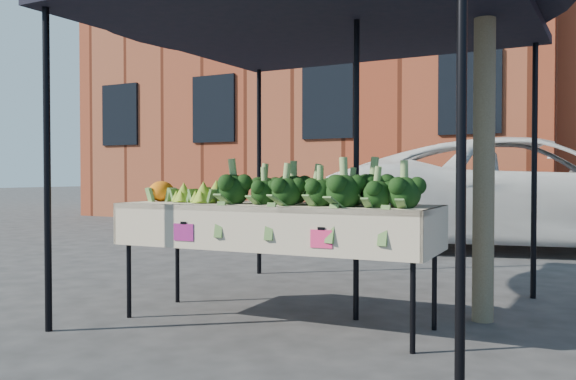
{
  "coord_description": "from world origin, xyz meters",
  "views": [
    {
      "loc": [
        2.04,
        -4.0,
        1.12
      ],
      "look_at": [
        -0.22,
        0.15,
        1.0
      ],
      "focal_mm": 38.01,
      "sensor_mm": 36.0,
      "label": 1
    }
  ],
  "objects_px": {
    "canopy": "(320,144)",
    "vehicle": "(533,48)",
    "table": "(275,264)",
    "street_tree": "(485,16)"
  },
  "relations": [
    {
      "from": "canopy",
      "to": "vehicle",
      "type": "relative_size",
      "value": 0.52
    },
    {
      "from": "table",
      "to": "canopy",
      "type": "relative_size",
      "value": 0.77
    },
    {
      "from": "street_tree",
      "to": "table",
      "type": "bearing_deg",
      "value": -148.77
    },
    {
      "from": "canopy",
      "to": "vehicle",
      "type": "bearing_deg",
      "value": 79.8
    },
    {
      "from": "canopy",
      "to": "vehicle",
      "type": "xyz_separation_m",
      "value": [
        0.96,
        5.36,
        1.65
      ]
    },
    {
      "from": "vehicle",
      "to": "street_tree",
      "type": "height_order",
      "value": "vehicle"
    },
    {
      "from": "table",
      "to": "street_tree",
      "type": "height_order",
      "value": "street_tree"
    },
    {
      "from": "vehicle",
      "to": "table",
      "type": "bearing_deg",
      "value": 155.05
    },
    {
      "from": "table",
      "to": "canopy",
      "type": "bearing_deg",
      "value": 74.09
    },
    {
      "from": "vehicle",
      "to": "street_tree",
      "type": "relative_size",
      "value": 1.3
    }
  ]
}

